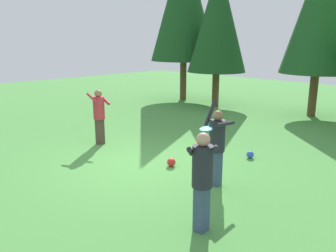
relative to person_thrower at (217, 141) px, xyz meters
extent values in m
plane|color=#4C9342|center=(-2.17, -0.21, -1.00)|extent=(40.00, 40.00, 0.00)
cube|color=#38476B|center=(0.00, 0.00, -0.61)|extent=(0.19, 0.22, 0.78)
cylinder|color=#23232D|center=(0.00, 0.00, 0.12)|extent=(0.34, 0.34, 0.68)
sphere|color=#8C6647|center=(0.00, 0.00, 0.56)|extent=(0.22, 0.22, 0.22)
cylinder|color=#23232D|center=(0.20, 0.01, 0.42)|extent=(0.11, 0.59, 0.13)
cylinder|color=#23232D|center=(-0.20, -0.01, 0.58)|extent=(0.10, 0.38, 0.53)
cube|color=#38476B|center=(0.97, -1.68, -0.60)|extent=(0.19, 0.22, 0.80)
cylinder|color=#23232D|center=(0.97, -1.68, 0.14)|extent=(0.34, 0.34, 0.69)
sphere|color=tan|center=(0.97, -1.68, 0.59)|extent=(0.22, 0.22, 0.22)
cylinder|color=#23232D|center=(0.81, -1.80, 0.38)|extent=(0.40, 0.50, 0.32)
cylinder|color=#23232D|center=(1.13, -1.56, 0.46)|extent=(0.42, 0.52, 0.23)
cube|color=#4C382D|center=(-4.40, 0.00, -0.61)|extent=(0.19, 0.22, 0.78)
cylinder|color=#B72D38|center=(-4.40, 0.00, 0.12)|extent=(0.34, 0.34, 0.68)
sphere|color=#8C6647|center=(-4.40, 0.00, 0.56)|extent=(0.22, 0.22, 0.22)
cylinder|color=#B72D38|center=(-4.38, 0.20, 0.36)|extent=(0.57, 0.13, 0.29)
cylinder|color=#B72D38|center=(-4.42, -0.20, 0.44)|extent=(0.58, 0.13, 0.26)
cylinder|color=#2393D1|center=(0.02, -0.40, 0.35)|extent=(0.31, 0.31, 0.06)
sphere|color=blue|center=(-0.41, 2.08, -0.90)|extent=(0.19, 0.19, 0.19)
sphere|color=red|center=(-1.49, 0.13, -0.89)|extent=(0.22, 0.22, 0.22)
sphere|color=yellow|center=(-1.90, 1.65, -0.89)|extent=(0.23, 0.23, 0.23)
cylinder|color=brown|center=(-1.47, 8.52, 0.62)|extent=(0.33, 0.33, 3.25)
cone|color=#1E5123|center=(-1.47, 8.52, 3.39)|extent=(2.92, 2.92, 5.20)
cylinder|color=brown|center=(-8.07, 7.80, 0.87)|extent=(0.34, 0.34, 3.73)
cone|color=#19471E|center=(-8.07, 7.80, 4.04)|extent=(3.36, 3.36, 5.97)
cylinder|color=brown|center=(-5.67, 7.44, 0.50)|extent=(0.33, 0.33, 3.00)
cone|color=#19471E|center=(-5.67, 7.44, 3.05)|extent=(2.70, 2.70, 4.80)
camera|label=1|loc=(4.24, -5.76, 2.11)|focal=36.94mm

